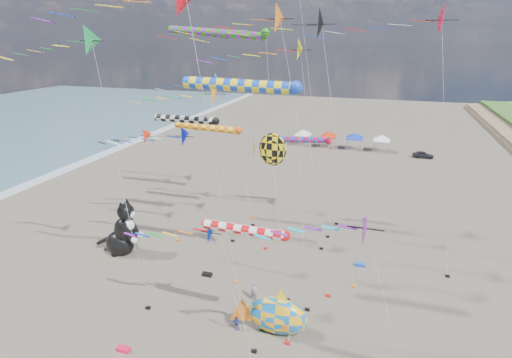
{
  "coord_description": "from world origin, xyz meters",
  "views": [
    {
      "loc": [
        8.58,
        -16.73,
        20.53
      ],
      "look_at": [
        -0.55,
        12.0,
        9.78
      ],
      "focal_mm": 28.0,
      "sensor_mm": 36.0,
      "label": 1
    }
  ],
  "objects_px": {
    "cat_inflatable": "(121,227)",
    "person_adult": "(254,291)",
    "child_green": "(263,326)",
    "parked_car": "(423,155)",
    "fish_inflatable": "(277,316)",
    "child_blue": "(237,323)"
  },
  "relations": [
    {
      "from": "cat_inflatable",
      "to": "child_green",
      "type": "height_order",
      "value": "cat_inflatable"
    },
    {
      "from": "fish_inflatable",
      "to": "person_adult",
      "type": "distance_m",
      "value": 4.16
    },
    {
      "from": "cat_inflatable",
      "to": "person_adult",
      "type": "bearing_deg",
      "value": -13.54
    },
    {
      "from": "fish_inflatable",
      "to": "parked_car",
      "type": "xyz_separation_m",
      "value": [
        13.57,
        51.43,
        -0.82
      ]
    },
    {
      "from": "fish_inflatable",
      "to": "child_green",
      "type": "relative_size",
      "value": 5.26
    },
    {
      "from": "fish_inflatable",
      "to": "child_blue",
      "type": "xyz_separation_m",
      "value": [
        -2.87,
        -0.68,
        -0.87
      ]
    },
    {
      "from": "cat_inflatable",
      "to": "fish_inflatable",
      "type": "xyz_separation_m",
      "value": [
        17.53,
        -6.3,
        -1.52
      ]
    },
    {
      "from": "child_green",
      "to": "parked_car",
      "type": "relative_size",
      "value": 0.32
    },
    {
      "from": "fish_inflatable",
      "to": "child_blue",
      "type": "height_order",
      "value": "fish_inflatable"
    },
    {
      "from": "child_green",
      "to": "child_blue",
      "type": "xyz_separation_m",
      "value": [
        -1.93,
        -0.26,
        -0.02
      ]
    },
    {
      "from": "person_adult",
      "to": "parked_car",
      "type": "xyz_separation_m",
      "value": [
        16.31,
        48.35,
        -0.23
      ]
    },
    {
      "from": "cat_inflatable",
      "to": "parked_car",
      "type": "relative_size",
      "value": 1.65
    },
    {
      "from": "cat_inflatable",
      "to": "parked_car",
      "type": "xyz_separation_m",
      "value": [
        31.1,
        45.13,
        -2.34
      ]
    },
    {
      "from": "person_adult",
      "to": "child_blue",
      "type": "bearing_deg",
      "value": -99.7
    },
    {
      "from": "person_adult",
      "to": "child_green",
      "type": "bearing_deg",
      "value": -70.5
    },
    {
      "from": "fish_inflatable",
      "to": "child_blue",
      "type": "distance_m",
      "value": 3.08
    },
    {
      "from": "child_green",
      "to": "child_blue",
      "type": "relative_size",
      "value": 1.03
    },
    {
      "from": "cat_inflatable",
      "to": "fish_inflatable",
      "type": "bearing_deg",
      "value": -21.01
    },
    {
      "from": "fish_inflatable",
      "to": "child_green",
      "type": "xyz_separation_m",
      "value": [
        -0.94,
        -0.42,
        -0.86
      ]
    },
    {
      "from": "child_blue",
      "to": "parked_car",
      "type": "bearing_deg",
      "value": 38.86
    },
    {
      "from": "person_adult",
      "to": "child_green",
      "type": "xyz_separation_m",
      "value": [
        1.8,
        -3.5,
        -0.27
      ]
    },
    {
      "from": "person_adult",
      "to": "child_blue",
      "type": "xyz_separation_m",
      "value": [
        -0.13,
        -3.75,
        -0.28
      ]
    }
  ]
}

